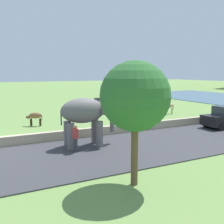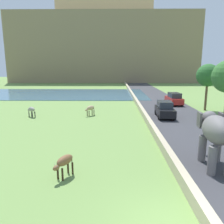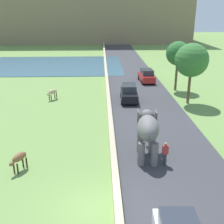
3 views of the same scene
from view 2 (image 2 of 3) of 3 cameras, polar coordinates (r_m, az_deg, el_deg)
The scene contains 12 objects.
road_surface at distance 28.20m, azimuth 15.26°, elevation -0.02°, with size 7.00×120.00×0.06m, color #38383D.
barrier_wall at distance 25.49m, azimuth 8.12°, elevation -0.27°, with size 0.40×110.00×0.65m, color tan.
lake at distance 46.62m, azimuth -14.12°, elevation 4.57°, with size 36.00×18.00×0.08m, color #426B84.
hill_distant at distance 88.10m, azimuth -1.87°, elevation 15.61°, with size 64.00×28.00×23.05m, color #897556.
fort_on_hill at distance 90.28m, azimuth -2.21°, elevation 24.89°, with size 34.99×8.00×7.77m.
elephant at distance 13.41m, azimuth 25.12°, elevation -4.71°, with size 1.66×3.53×2.99m.
car_black at distance 25.03m, azimuth 13.44°, elevation 0.64°, with size 1.93×4.07×1.80m.
car_red at distance 33.56m, azimuth 15.71°, elevation 3.29°, with size 1.94×4.07×1.80m.
cow_grey at distance 26.12m, azimuth -20.07°, elevation 0.57°, with size 1.25×1.18×1.15m.
cow_brown at distance 11.71m, azimuth -12.23°, elevation -12.44°, with size 0.97×1.37×1.15m.
cow_tan at distance 25.36m, azimuth -5.64°, elevation 0.91°, with size 1.15×1.27×1.15m.
tree_mid at distance 30.39m, azimuth 23.48°, elevation 8.63°, with size 2.82×2.82×5.87m.
Camera 2 is at (-2.08, -6.73, 5.58)m, focal length 35.45 mm.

